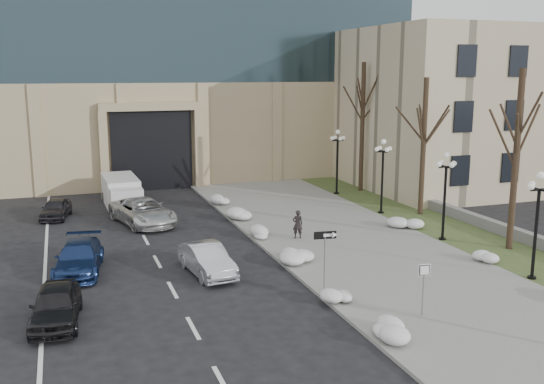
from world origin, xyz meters
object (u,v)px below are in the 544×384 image
Objects in this scene: car_c at (79,258)px; lamppost_c at (383,166)px; lamppost_a at (538,211)px; keep_sign at (424,279)px; car_b at (207,260)px; car_d at (143,212)px; car_e at (56,209)px; car_a at (56,305)px; one_way_sign at (329,242)px; lamppost_d at (337,153)px; box_truck at (122,193)px; lamppost_b at (445,184)px; pedestrian at (298,224)px.

lamppost_c reaches higher than car_c.
keep_sign is at bearing -163.95° from lamppost_a.
keep_sign is at bearing -56.96° from car_b.
car_d is 1.53× the size of car_e.
lamppost_c is at bearing 35.36° from car_a.
one_way_sign is (4.09, -3.90, 1.47)m from car_b.
lamppost_a reaches higher than car_a.
car_c is (0.98, 5.56, -0.01)m from car_a.
one_way_sign reaches higher than car_a.
car_c is at bearing -147.00° from lamppost_d.
car_a reaches higher than car_b.
one_way_sign is at bearing -73.52° from box_truck.
car_d is 5.87m from car_e.
car_b is at bearing -95.76° from car_d.
car_e is 0.59× the size of box_truck.
car_b is 14.71m from car_e.
lamppost_a is at bearing -90.00° from lamppost_c.
car_e is (0.02, 16.71, -0.08)m from car_a.
car_a is 13.20m from keep_sign.
lamppost_b is at bearing -19.81° from car_e.
lamppost_b is (15.12, -14.38, 2.15)m from box_truck.
lamppost_b is at bearing -90.00° from lamppost_d.
box_truck reaches higher than car_c.
lamppost_b reaches higher than one_way_sign.
keep_sign is (12.54, -20.69, 0.91)m from car_e.
car_b is 6.95m from pedestrian.
lamppost_b is (14.43, -8.95, 2.32)m from car_d.
car_e is at bearing -29.51° from pedestrian.
car_a is 22.32m from lamppost_c.
lamppost_c is 6.50m from lamppost_d.
lamppost_c is (19.28, -5.75, 2.46)m from car_e.
car_e is 19.45m from lamppost_d.
car_a is 19.55m from lamppost_a.
car_c is 0.86× the size of car_d.
pedestrian is at bearing 25.80° from car_b.
car_e is (-4.85, 3.30, -0.15)m from car_d.
car_d is at bearing 91.04° from car_b.
lamppost_b is at bearing -44.92° from box_truck.
lamppost_b is 1.00× the size of lamppost_c.
keep_sign is at bearing -46.17° from car_e.
lamppost_d is at bearing 47.91° from car_a.
lamppost_a and lamppost_b have the same top height.
lamppost_d is at bearing -6.58° from box_truck.
one_way_sign reaches higher than box_truck.
pedestrian reaches higher than car_a.
car_e is 1.37× the size of one_way_sign.
lamppost_d is at bearing 90.00° from lamppost_c.
car_c is at bearing -72.45° from car_e.
lamppost_b and lamppost_d have the same top height.
lamppost_c is at bearing 90.00° from lamppost_a.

